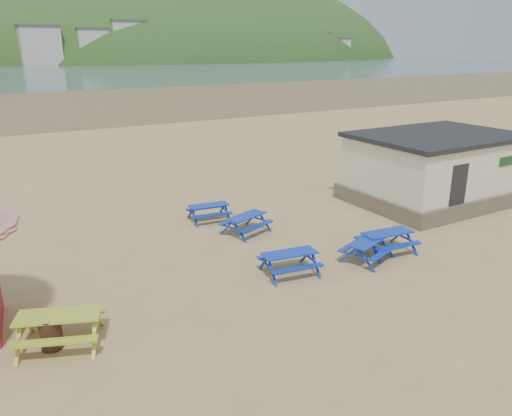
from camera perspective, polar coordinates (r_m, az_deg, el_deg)
ground at (r=17.72m, az=-0.95°, el=-5.00°), size 400.00×400.00×0.00m
wet_sand at (r=70.02m, az=-24.08°, el=10.93°), size 400.00×400.00×0.00m
picnic_table_blue_a at (r=19.31m, az=-1.15°, el=-1.87°), size 2.05×1.85×0.71m
picnic_table_blue_b at (r=20.77m, az=-5.41°, el=-0.53°), size 1.76×1.48×0.68m
picnic_table_blue_d at (r=15.98m, az=3.85°, el=-6.30°), size 1.93×1.65×0.73m
picnic_table_blue_e at (r=17.34m, az=12.61°, el=-4.73°), size 2.06×1.87×0.71m
picnic_table_blue_f at (r=18.13m, az=14.72°, el=-3.78°), size 1.96×1.64×0.76m
picnic_table_yellow at (r=13.30m, az=-21.48°, el=-12.80°), size 2.41×2.20×0.83m
litter_bin at (r=13.25m, az=-22.41°, el=-13.03°), size 0.56×0.56×0.82m
amenity_block at (r=24.53m, az=19.76°, el=4.37°), size 7.40×5.40×3.15m
headland_town at (r=263.37m, az=-8.68°, el=14.31°), size 264.00×144.00×108.00m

